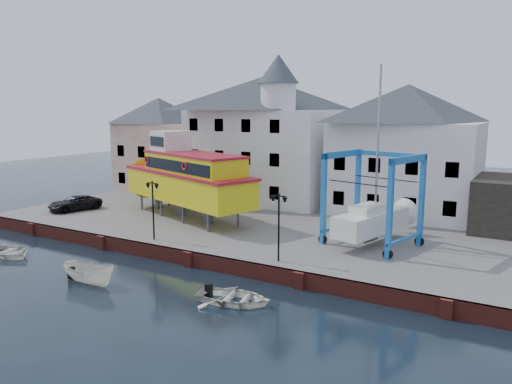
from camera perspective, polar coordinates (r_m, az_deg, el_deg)
The scene contains 14 objects.
ground at distance 33.25m, azimuth -7.70°, elevation -8.43°, with size 140.00×140.00×0.00m, color #17242D.
hardstanding at distance 41.97m, azimuth 1.59°, elevation -3.80°, with size 44.00×22.00×1.00m, color #5F5B58.
quay_wall at distance 33.18m, azimuth -7.61°, elevation -7.56°, with size 44.00×0.47×1.00m.
building_pink at distance 57.13m, azimuth -10.96°, elevation 5.36°, with size 8.00×7.00×10.30m.
building_white_main at distance 49.73m, azimuth 0.82°, elevation 6.29°, with size 14.00×8.30×14.00m.
building_white_right at distance 45.19m, azimuth 16.74°, elevation 4.59°, with size 12.00×8.00×11.20m.
lamp_post_left at distance 35.66m, azimuth -11.73°, elevation -0.39°, with size 1.12×0.32×4.20m.
lamp_post_right at distance 29.97m, azimuth 2.63°, elevation -2.10°, with size 1.12×0.32×4.20m.
tour_boat at distance 43.10m, azimuth -8.57°, elevation 1.75°, with size 17.01×9.34×7.25m.
travel_lift at distance 35.26m, azimuth 13.68°, elevation -2.48°, with size 6.53×8.24×12.07m.
van at distance 48.28m, azimuth -20.01°, elevation -1.21°, with size 2.16×4.68×1.30m, color black.
motorboat_a at distance 31.43m, azimuth -18.44°, elevation -9.94°, with size 1.42×3.79×1.46m, color white.
motorboat_b at distance 27.22m, azimuth -2.62°, elevation -12.53°, with size 2.95×4.13×0.86m, color white.
motorboat_d at distance 39.26m, azimuth -26.36°, elevation -6.54°, with size 2.89×4.05×0.84m, color white.
Camera 1 is at (19.66, -24.76, 10.29)m, focal length 35.00 mm.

